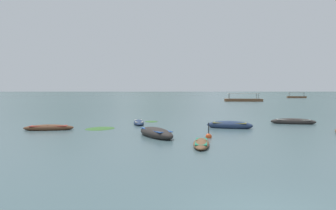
{
  "coord_description": "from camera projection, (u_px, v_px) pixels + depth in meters",
  "views": [
    {
      "loc": [
        -2.53,
        -7.76,
        3.08
      ],
      "look_at": [
        -1.91,
        29.24,
        1.4
      ],
      "focal_mm": 34.04,
      "sensor_mm": 36.0,
      "label": 1
    }
  ],
  "objects": [
    {
      "name": "ground_plane",
      "position": [
        163.0,
        91.0,
        1506.18
      ],
      "size": [
        6000.0,
        6000.0,
        0.0
      ],
      "primitive_type": "plane",
      "color": "#476066"
    },
    {
      "name": "mountain_1",
      "position": [
        67.0,
        59.0,
        2505.63
      ],
      "size": [
        1591.93,
        1591.93,
        503.59
      ],
      "primitive_type": "cone",
      "color": "#4C5B56",
      "rests_on": "ground"
    },
    {
      "name": "mountain_2",
      "position": [
        157.0,
        65.0,
        2243.59
      ],
      "size": [
        923.41,
        923.41,
        363.53
      ],
      "primitive_type": "cone",
      "color": "#56665B",
      "rests_on": "ground"
    },
    {
      "name": "mountain_3",
      "position": [
        298.0,
        58.0,
        2182.04
      ],
      "size": [
        1292.52,
        1292.52,
        448.4
      ],
      "primitive_type": "cone",
      "color": "#4C5B56",
      "rests_on": "ground"
    },
    {
      "name": "rowboat_0",
      "position": [
        293.0,
        122.0,
        29.53
      ],
      "size": [
        4.16,
        2.04,
        0.63
      ],
      "color": "#2D2826",
      "rests_on": "ground"
    },
    {
      "name": "rowboat_1",
      "position": [
        49.0,
        128.0,
        24.83
      ],
      "size": [
        3.89,
        1.46,
        0.54
      ],
      "color": "brown",
      "rests_on": "ground"
    },
    {
      "name": "rowboat_2",
      "position": [
        201.0,
        144.0,
        17.7
      ],
      "size": [
        1.36,
        3.59,
        0.4
      ],
      "color": "brown",
      "rests_on": "ground"
    },
    {
      "name": "rowboat_4",
      "position": [
        156.0,
        133.0,
        21.22
      ],
      "size": [
        3.08,
        4.3,
        0.78
      ],
      "color": "#2D2826",
      "rests_on": "ground"
    },
    {
      "name": "rowboat_6",
      "position": [
        230.0,
        125.0,
        26.15
      ],
      "size": [
        3.95,
        2.34,
        0.73
      ],
      "color": "navy",
      "rests_on": "ground"
    },
    {
      "name": "rowboat_7",
      "position": [
        139.0,
        123.0,
        29.14
      ],
      "size": [
        1.3,
        3.58,
        0.47
      ],
      "color": "navy",
      "rests_on": "ground"
    },
    {
      "name": "ferry_0",
      "position": [
        243.0,
        100.0,
        91.66
      ],
      "size": [
        10.92,
        5.23,
        2.54
      ],
      "color": "brown",
      "rests_on": "ground"
    },
    {
      "name": "ferry_1",
      "position": [
        296.0,
        97.0,
        133.47
      ],
      "size": [
        7.9,
        4.34,
        2.54
      ],
      "color": "brown",
      "rests_on": "ground"
    },
    {
      "name": "mooring_buoy",
      "position": [
        209.0,
        136.0,
        20.7
      ],
      "size": [
        0.41,
        0.41,
        1.12
      ],
      "color": "#DB4C1E",
      "rests_on": "ground"
    },
    {
      "name": "weed_patch_0",
      "position": [
        151.0,
        122.0,
        31.43
      ],
      "size": [
        1.52,
        1.61,
        0.14
      ],
      "primitive_type": "ellipsoid",
      "rotation": [
        0.0,
        0.0,
        0.21
      ],
      "color": "#38662D",
      "rests_on": "ground"
    },
    {
      "name": "weed_patch_2",
      "position": [
        100.0,
        129.0,
        25.7
      ],
      "size": [
        3.12,
        3.35,
        0.14
      ],
      "primitive_type": "ellipsoid",
      "rotation": [
        0.0,
        0.0,
        2.68
      ],
      "color": "#38662D",
      "rests_on": "ground"
    }
  ]
}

